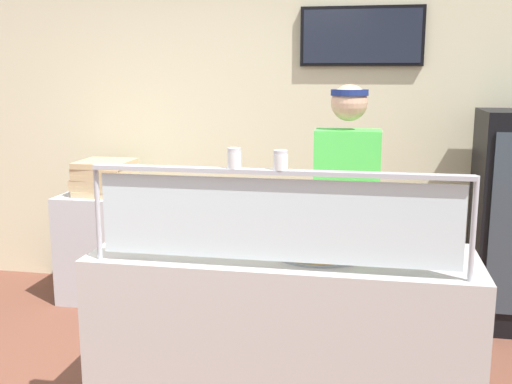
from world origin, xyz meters
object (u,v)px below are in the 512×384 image
at_px(pizza_tray, 319,250).
at_px(pepper_flake_shaker, 280,161).
at_px(worker_figure, 347,213).
at_px(pizza_server, 327,247).
at_px(pizza_box_stack, 105,177).
at_px(parmesan_shaker, 234,160).

distance_m(pizza_tray, pepper_flake_shaker, 0.58).
bearing_deg(pizza_tray, pepper_flake_shaker, -117.73).
distance_m(pizza_tray, worker_figure, 0.66).
height_order(pizza_server, pizza_box_stack, pizza_box_stack).
relative_size(parmesan_shaker, pizza_box_stack, 0.21).
distance_m(pizza_server, pizza_box_stack, 2.46).
distance_m(pizza_server, pepper_flake_shaker, 0.56).
bearing_deg(pizza_server, parmesan_shaker, -143.42).
xyz_separation_m(worker_figure, pizza_box_stack, (-1.95, 0.92, -0.00)).
bearing_deg(pizza_server, pepper_flake_shaker, -122.78).
bearing_deg(parmesan_shaker, pizza_box_stack, 128.54).
height_order(pepper_flake_shaker, pizza_box_stack, pepper_flake_shaker).
height_order(parmesan_shaker, pepper_flake_shaker, parmesan_shaker).
relative_size(pizza_tray, pepper_flake_shaker, 5.52).
bearing_deg(pizza_box_stack, pizza_tray, -40.44).
height_order(parmesan_shaker, worker_figure, worker_figure).
relative_size(parmesan_shaker, pepper_flake_shaker, 1.06).
height_order(pizza_server, pepper_flake_shaker, pepper_flake_shaker).
distance_m(pizza_tray, parmesan_shaker, 0.67).
height_order(pizza_tray, parmesan_shaker, parmesan_shaker).
distance_m(parmesan_shaker, pepper_flake_shaker, 0.21).
bearing_deg(pepper_flake_shaker, pizza_box_stack, 132.24).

